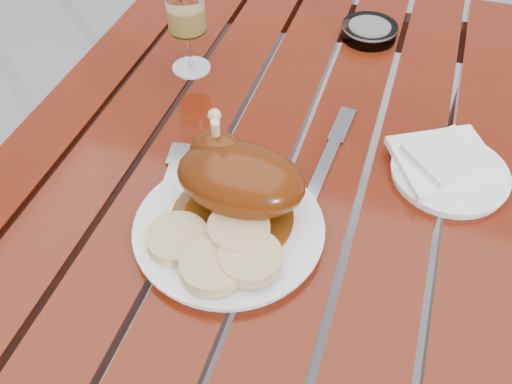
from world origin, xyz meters
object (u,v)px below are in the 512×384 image
at_px(dinner_plate, 229,229).
at_px(ashtray, 369,31).
at_px(table, 259,279).
at_px(wine_glass, 188,29).
at_px(side_plate, 449,174).

bearing_deg(dinner_plate, ashtray, 80.34).
relative_size(table, ashtray, 10.93).
relative_size(table, dinner_plate, 4.54).
bearing_deg(ashtray, table, -106.23).
relative_size(wine_glass, side_plate, 0.94).
xyz_separation_m(table, wine_glass, (-0.19, 0.17, 0.46)).
height_order(dinner_plate, side_plate, dinner_plate).
bearing_deg(wine_glass, dinner_plate, -60.34).
distance_m(dinner_plate, wine_glass, 0.41).
distance_m(table, side_plate, 0.48).
relative_size(table, wine_glass, 7.17).
xyz_separation_m(wine_glass, side_plate, (0.48, -0.15, -0.08)).
height_order(table, side_plate, side_plate).
bearing_deg(side_plate, table, -176.08).
relative_size(dinner_plate, wine_glass, 1.58).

